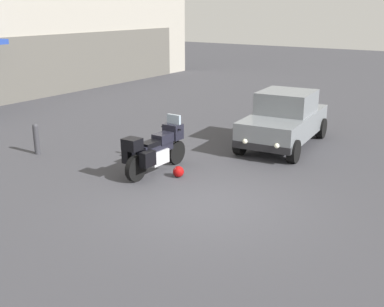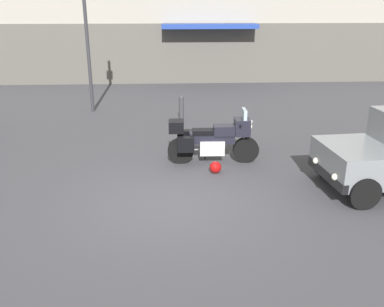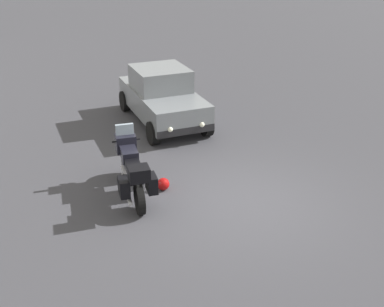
{
  "view_description": "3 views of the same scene",
  "coord_description": "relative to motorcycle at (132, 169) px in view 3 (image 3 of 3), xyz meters",
  "views": [
    {
      "loc": [
        -8.01,
        -5.03,
        4.05
      ],
      "look_at": [
        0.1,
        0.41,
        1.03
      ],
      "focal_mm": 44.67,
      "sensor_mm": 36.0,
      "label": 1
    },
    {
      "loc": [
        0.0,
        -7.61,
        3.8
      ],
      "look_at": [
        0.45,
        0.67,
        0.77
      ],
      "focal_mm": 39.29,
      "sensor_mm": 36.0,
      "label": 2
    },
    {
      "loc": [
        -7.89,
        3.56,
        5.16
      ],
      "look_at": [
        0.78,
        0.85,
        0.92
      ],
      "focal_mm": 44.11,
      "sensor_mm": 36.0,
      "label": 3
    }
  ],
  "objects": [
    {
      "name": "helmet",
      "position": [
        0.03,
        -0.68,
        -0.48
      ],
      "size": [
        0.28,
        0.28,
        0.28
      ],
      "primitive_type": "sphere",
      "color": "#990C0C",
      "rests_on": "ground"
    },
    {
      "name": "car_hatchback_near",
      "position": [
        4.1,
        -1.69,
        0.19
      ],
      "size": [
        3.98,
        2.08,
        1.64
      ],
      "rotation": [
        0.0,
        0.0,
        3.23
      ],
      "color": "slate",
      "rests_on": "ground"
    },
    {
      "name": "motorcycle",
      "position": [
        0.0,
        0.0,
        0.0
      ],
      "size": [
        2.26,
        0.77,
        1.36
      ],
      "rotation": [
        0.0,
        0.0,
        -0.01
      ],
      "color": "black",
      "rests_on": "ground"
    },
    {
      "name": "ground_plane",
      "position": [
        -1.01,
        -2.12,
        -0.62
      ],
      "size": [
        80.0,
        80.0,
        0.0
      ],
      "primitive_type": "plane",
      "color": "#38383D"
    }
  ]
}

